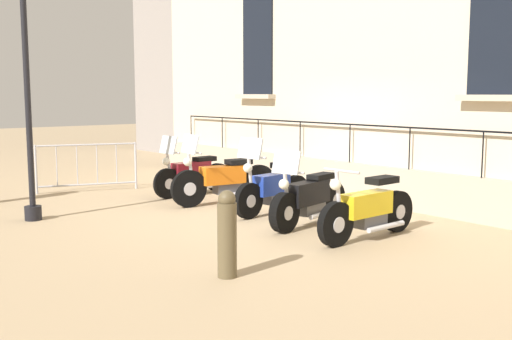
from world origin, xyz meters
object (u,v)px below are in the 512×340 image
(crowd_barrier, at_px, (87,166))
(bollard, at_px, (227,234))
(motorcycle_maroon, at_px, (193,175))
(motorcycle_yellow, at_px, (368,210))
(motorcycle_black, at_px, (309,199))
(lamppost, at_px, (26,68))
(motorcycle_orange, at_px, (224,180))
(motorcycle_blue, at_px, (272,189))

(crowd_barrier, distance_m, bollard, 7.02)
(motorcycle_maroon, height_order, motorcycle_yellow, motorcycle_maroon)
(motorcycle_black, height_order, lamppost, lamppost)
(motorcycle_orange, bearing_deg, motorcycle_blue, 93.71)
(motorcycle_yellow, xyz_separation_m, bollard, (2.70, 0.18, 0.09))
(motorcycle_maroon, xyz_separation_m, motorcycle_blue, (-0.00, 2.54, 0.02))
(motorcycle_black, distance_m, motorcycle_yellow, 1.21)
(motorcycle_maroon, bearing_deg, motorcycle_black, 87.57)
(motorcycle_maroon, relative_size, motorcycle_blue, 1.02)
(motorcycle_maroon, height_order, motorcycle_blue, motorcycle_blue)
(motorcycle_yellow, height_order, lamppost, lamppost)
(motorcycle_maroon, relative_size, bollard, 1.89)
(motorcycle_blue, xyz_separation_m, lamppost, (3.48, -2.14, 2.10))
(motorcycle_black, relative_size, bollard, 1.96)
(motorcycle_orange, distance_m, motorcycle_blue, 1.33)
(bollard, bearing_deg, motorcycle_black, -152.66)
(motorcycle_black, relative_size, crowd_barrier, 0.99)
(motorcycle_yellow, relative_size, bollard, 2.00)
(motorcycle_black, bearing_deg, motorcycle_blue, -98.26)
(motorcycle_orange, xyz_separation_m, motorcycle_blue, (-0.09, 1.33, -0.03))
(motorcycle_blue, relative_size, bollard, 1.85)
(motorcycle_orange, height_order, crowd_barrier, motorcycle_orange)
(bollard, bearing_deg, motorcycle_maroon, -119.46)
(crowd_barrier, relative_size, bollard, 1.99)
(lamppost, bearing_deg, motorcycle_blue, 148.38)
(motorcycle_maroon, distance_m, motorcycle_yellow, 4.86)
(lamppost, relative_size, crowd_barrier, 2.23)
(lamppost, xyz_separation_m, crowd_barrier, (-1.98, -2.26, -1.97))
(motorcycle_blue, xyz_separation_m, motorcycle_yellow, (0.15, 2.31, -0.01))
(motorcycle_orange, relative_size, crowd_barrier, 1.10)
(motorcycle_maroon, relative_size, motorcycle_black, 0.97)
(motorcycle_blue, height_order, motorcycle_black, motorcycle_blue)
(motorcycle_yellow, relative_size, lamppost, 0.45)
(bollard, bearing_deg, motorcycle_blue, -138.87)
(motorcycle_blue, xyz_separation_m, motorcycle_black, (0.16, 1.10, -0.02))
(lamppost, height_order, bollard, lamppost)
(motorcycle_blue, relative_size, motorcycle_yellow, 0.92)
(motorcycle_maroon, relative_size, motorcycle_orange, 0.86)
(motorcycle_blue, xyz_separation_m, bollard, (2.85, 2.49, 0.08))
(motorcycle_blue, height_order, crowd_barrier, motorcycle_blue)
(motorcycle_blue, bearing_deg, motorcycle_yellow, 86.33)
(motorcycle_maroon, distance_m, motorcycle_black, 3.65)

